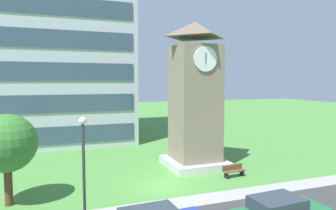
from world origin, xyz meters
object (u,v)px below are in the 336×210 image
at_px(park_bench, 234,171).
at_px(tree_by_building, 7,144).
at_px(street_lamp, 84,160).
at_px(clock_tower, 195,102).

bearing_deg(park_bench, tree_by_building, -179.86).
bearing_deg(park_bench, street_lamp, -157.78).
distance_m(clock_tower, street_lamp, 12.62).
bearing_deg(street_lamp, clock_tower, 40.15).
bearing_deg(tree_by_building, clock_tower, 14.98).
height_order(clock_tower, street_lamp, clock_tower).
relative_size(clock_tower, park_bench, 6.42).
xyz_separation_m(street_lamp, tree_by_building, (-3.80, 4.48, 0.17)).
distance_m(park_bench, tree_by_building, 15.16).
relative_size(park_bench, street_lamp, 0.34).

